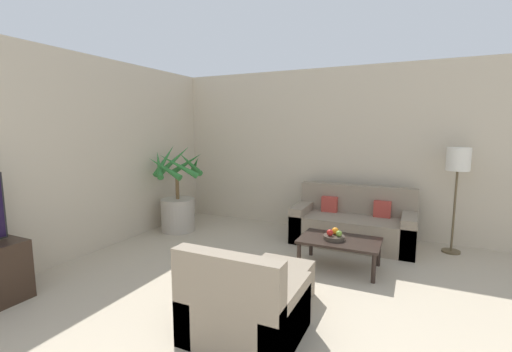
# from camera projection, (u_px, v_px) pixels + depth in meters

# --- Properties ---
(wall_back) EXTENTS (8.43, 0.06, 2.70)m
(wall_back) POSITION_uv_depth(u_px,v_px,m) (374.00, 152.00, 5.41)
(wall_back) COLOR beige
(wall_back) RESTS_ON ground_plane
(wall_left) EXTENTS (0.06, 7.64, 2.70)m
(wall_left) POSITION_uv_depth(u_px,v_px,m) (46.00, 159.00, 4.14)
(wall_left) COLOR beige
(wall_left) RESTS_ON ground_plane
(potted_palm) EXTENTS (0.94, 0.94, 1.46)m
(potted_palm) POSITION_uv_depth(u_px,v_px,m) (178.00, 203.00, 5.75)
(potted_palm) COLOR #ADA393
(potted_palm) RESTS_ON ground_plane
(sofa_loveseat) EXTENTS (1.74, 0.78, 0.85)m
(sofa_loveseat) POSITION_uv_depth(u_px,v_px,m) (353.00, 225.00, 5.12)
(sofa_loveseat) COLOR gray
(sofa_loveseat) RESTS_ON ground_plane
(floor_lamp) EXTENTS (0.30, 0.30, 1.47)m
(floor_lamp) POSITION_uv_depth(u_px,v_px,m) (458.00, 165.00, 4.62)
(floor_lamp) COLOR brown
(floor_lamp) RESTS_ON ground_plane
(coffee_table) EXTENTS (0.96, 0.62, 0.37)m
(coffee_table) POSITION_uv_depth(u_px,v_px,m) (340.00, 243.00, 4.22)
(coffee_table) COLOR black
(coffee_table) RESTS_ON ground_plane
(fruit_bowl) EXTENTS (0.26, 0.26, 0.05)m
(fruit_bowl) POSITION_uv_depth(u_px,v_px,m) (334.00, 237.00, 4.20)
(fruit_bowl) COLOR #42382D
(fruit_bowl) RESTS_ON coffee_table
(apple_red) EXTENTS (0.08, 0.08, 0.08)m
(apple_red) POSITION_uv_depth(u_px,v_px,m) (330.00, 233.00, 4.17)
(apple_red) COLOR red
(apple_red) RESTS_ON fruit_bowl
(apple_green) EXTENTS (0.07, 0.07, 0.07)m
(apple_green) POSITION_uv_depth(u_px,v_px,m) (339.00, 234.00, 4.15)
(apple_green) COLOR olive
(apple_green) RESTS_ON fruit_bowl
(orange_fruit) EXTENTS (0.09, 0.09, 0.09)m
(orange_fruit) POSITION_uv_depth(u_px,v_px,m) (335.00, 231.00, 4.24)
(orange_fruit) COLOR orange
(orange_fruit) RESTS_ON fruit_bowl
(armchair) EXTENTS (0.89, 0.77, 0.81)m
(armchair) POSITION_uv_depth(u_px,v_px,m) (243.00, 308.00, 2.80)
(armchair) COLOR gray
(armchair) RESTS_ON ground_plane
(ottoman) EXTENTS (0.56, 0.46, 0.36)m
(ottoman) POSITION_uv_depth(u_px,v_px,m) (282.00, 281.00, 3.47)
(ottoman) COLOR gray
(ottoman) RESTS_ON ground_plane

